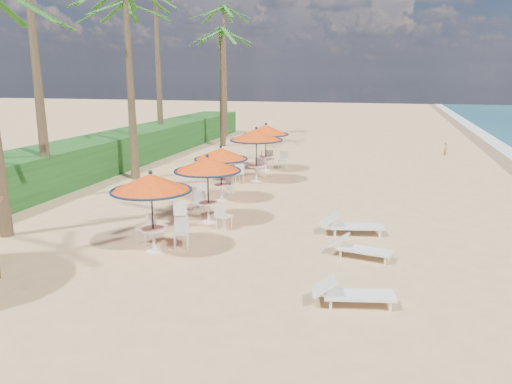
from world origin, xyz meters
TOP-DOWN VIEW (x-y plane):
  - ground at (0.00, 0.00)m, footprint 160.00×160.00m
  - scrub_hedge at (-13.50, 11.00)m, footprint 3.00×40.00m
  - station_0 at (-5.07, 0.49)m, footprint 2.35×2.35m
  - station_1 at (-4.59, 3.64)m, footprint 2.34×2.34m
  - station_2 at (-5.16, 6.78)m, footprint 2.20×2.31m
  - station_3 at (-4.73, 10.75)m, footprint 2.57×2.63m
  - station_4 at (-4.91, 13.81)m, footprint 2.48×2.55m
  - lounger_near at (0.81, -1.67)m, footprint 1.94×0.95m
  - lounger_mid at (0.78, 1.47)m, footprint 1.86×0.90m
  - lounger_far at (0.38, 3.53)m, footprint 2.11×1.04m
  - palm_3 at (-10.70, 9.81)m, footprint 5.00×5.00m
  - palm_4 at (-12.47, 13.09)m, footprint 5.00×5.00m
  - palm_6 at (-10.20, 22.01)m, footprint 5.00×5.00m
  - palm_7 at (-11.90, 27.72)m, footprint 5.00×5.00m
  - person at (4.99, 21.30)m, footprint 0.33×0.39m

SIDE VIEW (x-z plane):
  - ground at x=0.00m, z-range 0.00..0.00m
  - lounger_mid at x=0.78m, z-range -0.02..0.62m
  - lounger_near at x=0.81m, z-range -0.02..0.64m
  - lounger_far at x=0.38m, z-range -0.02..0.70m
  - person at x=4.99m, z-range 0.00..0.92m
  - scrub_hedge at x=-13.50m, z-range 0.00..1.80m
  - station_2 at x=-5.16m, z-range 0.60..2.90m
  - station_1 at x=-4.59m, z-range 0.56..3.01m
  - station_0 at x=-5.07m, z-range 0.64..3.10m
  - station_4 at x=-4.91m, z-range 0.60..3.18m
  - station_3 at x=-4.73m, z-range 0.70..3.38m
  - palm_6 at x=-10.20m, z-range 3.34..11.50m
  - palm_4 at x=-12.47m, z-range 3.68..12.60m
  - palm_3 at x=-10.70m, z-range 3.80..12.99m
  - palm_7 at x=-11.90m, z-range 4.32..14.71m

